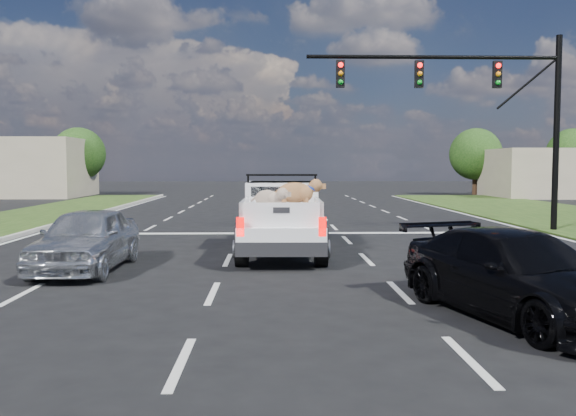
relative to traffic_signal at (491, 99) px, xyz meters
name	(u,v)px	position (x,y,z in m)	size (l,w,h in m)	color
ground	(307,293)	(-7.20, -10.50, -4.73)	(160.00, 160.00, 0.00)	black
road_markings	(294,246)	(-7.20, -3.94, -4.72)	(17.75, 60.00, 0.01)	silver
traffic_signal	(491,99)	(0.00, 0.00, 0.00)	(9.11, 0.31, 7.00)	black
building_left	(18,168)	(-27.20, 25.50, -2.53)	(10.00, 8.00, 4.40)	tan
building_right	(572,173)	(14.80, 23.50, -2.93)	(12.00, 7.00, 3.60)	tan
tree_far_c	(79,154)	(-23.20, 27.50, -1.44)	(4.20, 4.20, 5.40)	#332114
tree_far_d	(476,154)	(8.80, 27.50, -1.44)	(4.20, 4.20, 5.40)	#332114
tree_far_e	(573,154)	(16.80, 27.50, -1.44)	(4.20, 4.20, 5.40)	#332114
pickup_truck	(282,216)	(-7.56, -5.23, -3.72)	(2.26, 5.76, 2.14)	black
silver_sedan	(86,239)	(-12.05, -7.86, -4.01)	(1.69, 4.20, 1.43)	silver
black_coupe	(517,275)	(-4.02, -12.41, -4.05)	(1.89, 4.66, 1.35)	black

